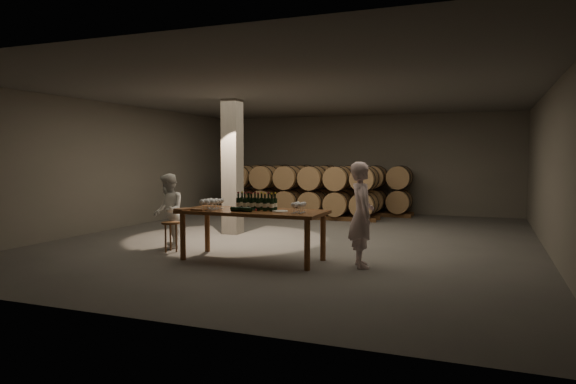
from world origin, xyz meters
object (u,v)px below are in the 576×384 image
at_px(bottle_cluster, 257,204).
at_px(notebook_near, 199,210).
at_px(person_man, 362,215).
at_px(plate, 280,211).
at_px(person_woman, 168,211).
at_px(stool, 171,227).
at_px(tasting_table, 253,216).

relative_size(bottle_cluster, notebook_near, 2.92).
xyz_separation_m(notebook_near, person_man, (2.80, 0.54, -0.03)).
bearing_deg(plate, person_man, 9.11).
bearing_deg(person_woman, notebook_near, 19.93).
bearing_deg(notebook_near, bottle_cluster, 25.98).
height_order(person_man, person_woman, person_man).
xyz_separation_m(stool, person_man, (3.77, 0.01, 0.41)).
xyz_separation_m(tasting_table, person_woman, (-2.09, 0.45, -0.04)).
height_order(tasting_table, notebook_near, notebook_near).
xyz_separation_m(plate, stool, (-2.39, 0.22, -0.43)).
bearing_deg(bottle_cluster, stool, 176.00).
bearing_deg(notebook_near, person_woman, 148.71).
xyz_separation_m(bottle_cluster, plate, (0.49, -0.08, -0.11)).
relative_size(tasting_table, person_man, 1.47).
height_order(plate, person_man, person_man).
bearing_deg(notebook_near, tasting_table, 26.43).
xyz_separation_m(bottle_cluster, notebook_near, (-0.93, -0.40, -0.10)).
bearing_deg(person_man, tasting_table, 71.52).
height_order(bottle_cluster, notebook_near, bottle_cluster).
bearing_deg(person_man, person_woman, 62.62).
height_order(bottle_cluster, stool, bottle_cluster).
height_order(notebook_near, stool, notebook_near).
distance_m(notebook_near, person_man, 2.85).
bearing_deg(tasting_table, person_woman, 167.71).
xyz_separation_m(notebook_near, person_woman, (-1.23, 0.83, -0.16)).
bearing_deg(tasting_table, bottle_cluster, 17.24).
distance_m(tasting_table, bottle_cluster, 0.23).
bearing_deg(bottle_cluster, person_man, 4.23).
xyz_separation_m(plate, person_woman, (-2.64, 0.52, -0.15)).
bearing_deg(plate, bottle_cluster, 170.24).
relative_size(tasting_table, plate, 9.40).
xyz_separation_m(bottle_cluster, stool, (-1.90, 0.13, -0.54)).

